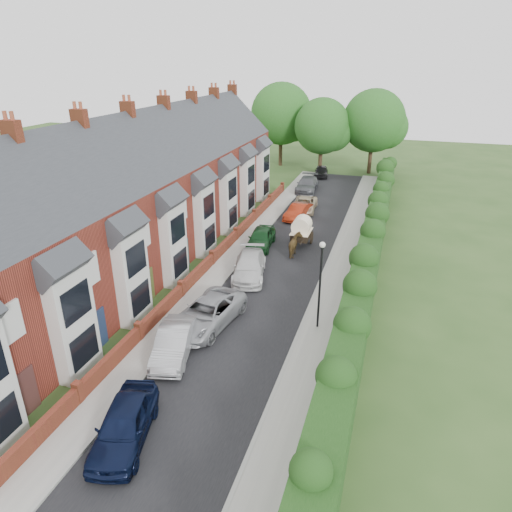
{
  "coord_description": "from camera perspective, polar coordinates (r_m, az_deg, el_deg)",
  "views": [
    {
      "loc": [
        6.65,
        -17.54,
        13.86
      ],
      "look_at": [
        -1.33,
        7.68,
        2.2
      ],
      "focal_mm": 32.0,
      "sensor_mm": 36.0,
      "label": 1
    }
  ],
  "objects": [
    {
      "name": "horse_cart",
      "position": [
        35.95,
        5.72,
        3.36
      ],
      "size": [
        1.52,
        3.36,
        2.42
      ],
      "color": "black",
      "rests_on": "ground"
    },
    {
      "name": "ground",
      "position": [
        23.32,
        -2.65,
        -12.7
      ],
      "size": [
        140.0,
        140.0,
        0.0
      ],
      "primitive_type": "plane",
      "color": "#2D4C1E",
      "rests_on": "ground"
    },
    {
      "name": "car_beige",
      "position": [
        44.55,
        6.05,
        6.4
      ],
      "size": [
        2.46,
        4.8,
        1.3
      ],
      "primitive_type": "imported",
      "rotation": [
        0.0,
        0.0,
        0.07
      ],
      "color": "#C5AE8E",
      "rests_on": "ground"
    },
    {
      "name": "car_black",
      "position": [
        58.09,
        8.17,
        10.42
      ],
      "size": [
        2.13,
        4.1,
        1.33
      ],
      "primitive_type": "imported",
      "rotation": [
        0.0,
        0.0,
        0.15
      ],
      "color": "black",
      "rests_on": "ground"
    },
    {
      "name": "car_grey",
      "position": [
        51.38,
        6.4,
        8.87
      ],
      "size": [
        2.49,
        5.39,
        1.52
      ],
      "primitive_type": "imported",
      "rotation": [
        0.0,
        0.0,
        0.07
      ],
      "color": "#515358",
      "rests_on": "ground"
    },
    {
      "name": "tree_far_left",
      "position": [
        58.93,
        8.62,
        15.59
      ],
      "size": [
        7.14,
        6.8,
        9.29
      ],
      "color": "#332316",
      "rests_on": "ground"
    },
    {
      "name": "tree_far_right",
      "position": [
        60.18,
        14.88,
        15.83
      ],
      "size": [
        7.98,
        7.6,
        10.31
      ],
      "color": "#332316",
      "rests_on": "ground"
    },
    {
      "name": "horse",
      "position": [
        34.2,
        4.92,
        1.31
      ],
      "size": [
        1.09,
        2.06,
        1.67
      ],
      "primitive_type": "imported",
      "rotation": [
        0.0,
        0.0,
        3.24
      ],
      "color": "brown",
      "rests_on": "ground"
    },
    {
      "name": "road",
      "position": [
        32.51,
        3.15,
        -1.46
      ],
      "size": [
        6.0,
        58.0,
        0.02
      ],
      "primitive_type": "cube",
      "color": "black",
      "rests_on": "ground"
    },
    {
      "name": "car_green",
      "position": [
        35.73,
        0.63,
        2.28
      ],
      "size": [
        2.16,
        4.6,
        1.52
      ],
      "primitive_type": "imported",
      "rotation": [
        0.0,
        0.0,
        0.08
      ],
      "color": "#113817",
      "rests_on": "ground"
    },
    {
      "name": "car_red",
      "position": [
        42.32,
        5.3,
        5.54
      ],
      "size": [
        2.09,
        4.3,
        1.36
      ],
      "primitive_type": "imported",
      "rotation": [
        0.0,
        0.0,
        -0.16
      ],
      "color": "maroon",
      "rests_on": "ground"
    },
    {
      "name": "pavement_house_side",
      "position": [
        33.55,
        -3.22,
        -0.54
      ],
      "size": [
        1.7,
        58.0,
        0.12
      ],
      "primitive_type": "cube",
      "color": "gray",
      "rests_on": "ground"
    },
    {
      "name": "car_silver_b",
      "position": [
        25.62,
        -6.1,
        -7.1
      ],
      "size": [
        3.33,
        5.83,
        1.53
      ],
      "primitive_type": "imported",
      "rotation": [
        0.0,
        0.0,
        -0.15
      ],
      "color": "#97989E",
      "rests_on": "ground"
    },
    {
      "name": "car_navy",
      "position": [
        19.48,
        -16.15,
        -19.55
      ],
      "size": [
        2.92,
        4.91,
        1.57
      ],
      "primitive_type": "imported",
      "rotation": [
        0.0,
        0.0,
        0.25
      ],
      "color": "black",
      "rests_on": "ground"
    },
    {
      "name": "tree_far_back",
      "position": [
        62.92,
        3.57,
        17.13
      ],
      "size": [
        8.4,
        8.0,
        10.82
      ],
      "color": "#332316",
      "rests_on": "ground"
    },
    {
      "name": "kerb_hedge_side",
      "position": [
        31.96,
        8.46,
        -2.06
      ],
      "size": [
        0.18,
        58.0,
        0.13
      ],
      "primitive_type": "cube",
      "color": "#999A94",
      "rests_on": "ground"
    },
    {
      "name": "lamppost",
      "position": [
        24.21,
        8.07,
        -2.33
      ],
      "size": [
        0.32,
        0.32,
        5.16
      ],
      "color": "black",
      "rests_on": "ground"
    },
    {
      "name": "garden_wall_row",
      "position": [
        32.89,
        -5.47,
        -0.37
      ],
      "size": [
        0.35,
        40.35,
        1.1
      ],
      "color": "brown",
      "rests_on": "ground"
    },
    {
      "name": "hedge",
      "position": [
        31.08,
        13.8,
        -0.16
      ],
      "size": [
        2.1,
        58.0,
        2.85
      ],
      "color": "black",
      "rests_on": "ground"
    },
    {
      "name": "pavement_hedge_side",
      "position": [
        31.84,
        10.32,
        -2.3
      ],
      "size": [
        2.2,
        58.0,
        0.12
      ],
      "primitive_type": "cube",
      "color": "gray",
      "rests_on": "ground"
    },
    {
      "name": "terrace_row",
      "position": [
        33.95,
        -14.44,
        6.98
      ],
      "size": [
        9.05,
        40.5,
        11.5
      ],
      "color": "maroon",
      "rests_on": "ground"
    },
    {
      "name": "car_silver_a",
      "position": [
        23.49,
        -10.21,
        -10.58
      ],
      "size": [
        2.62,
        4.74,
        1.48
      ],
      "primitive_type": "imported",
      "rotation": [
        0.0,
        0.0,
        0.25
      ],
      "color": "#9B9B9F",
      "rests_on": "ground"
    },
    {
      "name": "car_white",
      "position": [
        30.94,
        -0.84,
        -1.31
      ],
      "size": [
        3.15,
        5.4,
        1.47
      ],
      "primitive_type": "imported",
      "rotation": [
        0.0,
        0.0,
        0.23
      ],
      "color": "silver",
      "rests_on": "ground"
    },
    {
      "name": "kerb_house_side",
      "position": [
        33.3,
        -1.93,
        -0.7
      ],
      "size": [
        0.18,
        58.0,
        0.13
      ],
      "primitive_type": "cube",
      "color": "#999A94",
      "rests_on": "ground"
    }
  ]
}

